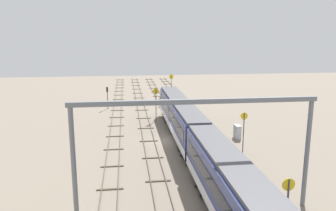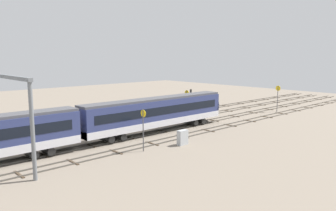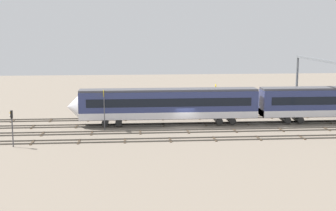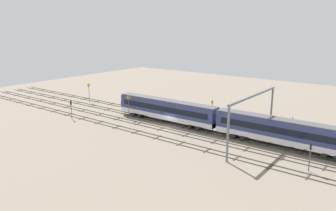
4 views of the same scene
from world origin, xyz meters
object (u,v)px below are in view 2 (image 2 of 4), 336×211
at_px(speed_sign_far_trackside, 143,125).
at_px(signal_light_trackside_departure, 191,96).
at_px(speed_sign_near_foreground, 187,101).
at_px(relay_cabinet, 183,138).
at_px(speed_sign_distant_end, 278,95).

relative_size(speed_sign_far_trackside, signal_light_trackside_departure, 1.17).
relative_size(speed_sign_near_foreground, signal_light_trackside_departure, 1.27).
bearing_deg(relay_cabinet, speed_sign_near_foreground, 42.01).
distance_m(speed_sign_near_foreground, relay_cabinet, 14.89).
height_order(speed_sign_far_trackside, speed_sign_distant_end, speed_sign_distant_end).
bearing_deg(speed_sign_near_foreground, speed_sign_far_trackside, -151.62).
bearing_deg(relay_cabinet, signal_light_trackside_departure, 41.08).
height_order(speed_sign_far_trackside, relay_cabinet, speed_sign_far_trackside).
bearing_deg(signal_light_trackside_departure, speed_sign_distant_end, -52.61).
xyz_separation_m(speed_sign_near_foreground, speed_sign_distant_end, (19.95, -5.24, -0.02)).
relative_size(speed_sign_near_foreground, speed_sign_far_trackside, 1.09).
relative_size(speed_sign_far_trackside, relay_cabinet, 2.63).
xyz_separation_m(speed_sign_distant_end, relay_cabinet, (-30.86, -4.59, -2.45)).
distance_m(speed_sign_near_foreground, speed_sign_far_trackside, 18.35).
distance_m(signal_light_trackside_departure, relay_cabinet, 27.42).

